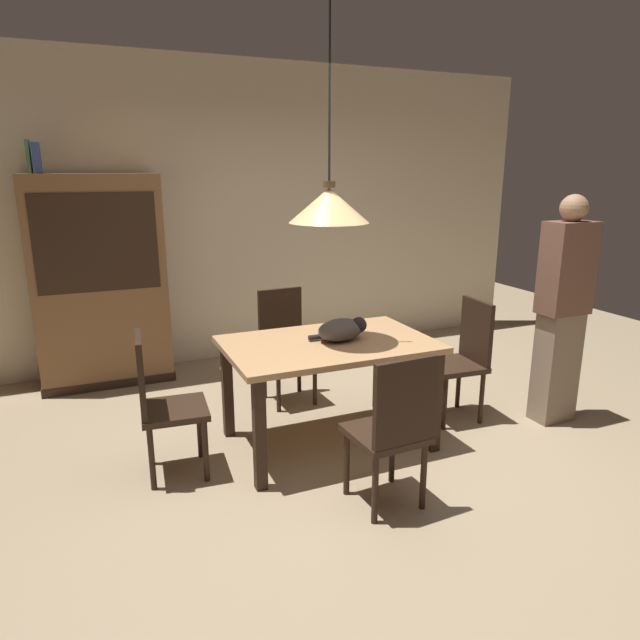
{
  "coord_description": "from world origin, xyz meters",
  "views": [
    {
      "loc": [
        -1.52,
        -2.89,
        1.88
      ],
      "look_at": [
        -0.01,
        0.64,
        0.85
      ],
      "focal_mm": 31.55,
      "sensor_mm": 36.0,
      "label": 1
    }
  ],
  "objects_px": {
    "chair_left_side": "(161,399)",
    "chair_near_front": "(394,426)",
    "dining_table": "(328,356)",
    "chair_far_back": "(285,340)",
    "cat_sleeping": "(342,329)",
    "pendant_lamp": "(329,205)",
    "chair_right_side": "(463,354)",
    "book_green_slim": "(29,157)",
    "book_blue_wide": "(37,158)",
    "hutch_bookcase": "(101,286)",
    "person_standing": "(562,311)"
  },
  "relations": [
    {
      "from": "chair_left_side",
      "to": "chair_near_front",
      "type": "distance_m",
      "value": 1.44
    },
    {
      "from": "dining_table",
      "to": "chair_far_back",
      "type": "height_order",
      "value": "chair_far_back"
    },
    {
      "from": "cat_sleeping",
      "to": "pendant_lamp",
      "type": "relative_size",
      "value": 0.3
    },
    {
      "from": "dining_table",
      "to": "cat_sleeping",
      "type": "bearing_deg",
      "value": -4.53
    },
    {
      "from": "chair_right_side",
      "to": "pendant_lamp",
      "type": "relative_size",
      "value": 0.72
    },
    {
      "from": "book_green_slim",
      "to": "book_blue_wide",
      "type": "relative_size",
      "value": 1.08
    },
    {
      "from": "pendant_lamp",
      "to": "hutch_bookcase",
      "type": "height_order",
      "value": "pendant_lamp"
    },
    {
      "from": "chair_right_side",
      "to": "chair_near_front",
      "type": "distance_m",
      "value": 1.42
    },
    {
      "from": "chair_left_side",
      "to": "dining_table",
      "type": "bearing_deg",
      "value": -0.33
    },
    {
      "from": "pendant_lamp",
      "to": "chair_near_front",
      "type": "bearing_deg",
      "value": -89.73
    },
    {
      "from": "chair_left_side",
      "to": "person_standing",
      "type": "height_order",
      "value": "person_standing"
    },
    {
      "from": "dining_table",
      "to": "chair_left_side",
      "type": "xyz_separation_m",
      "value": [
        -1.13,
        0.01,
        -0.14
      ]
    },
    {
      "from": "chair_right_side",
      "to": "hutch_bookcase",
      "type": "height_order",
      "value": "hutch_bookcase"
    },
    {
      "from": "chair_near_front",
      "to": "book_blue_wide",
      "type": "relative_size",
      "value": 3.88
    },
    {
      "from": "chair_left_side",
      "to": "book_blue_wide",
      "type": "bearing_deg",
      "value": 108.05
    },
    {
      "from": "book_blue_wide",
      "to": "dining_table",
      "type": "bearing_deg",
      "value": -47.23
    },
    {
      "from": "chair_far_back",
      "to": "book_green_slim",
      "type": "relative_size",
      "value": 3.58
    },
    {
      "from": "chair_left_side",
      "to": "chair_right_side",
      "type": "bearing_deg",
      "value": -0.31
    },
    {
      "from": "dining_table",
      "to": "book_green_slim",
      "type": "bearing_deg",
      "value": 133.69
    },
    {
      "from": "chair_near_front",
      "to": "cat_sleeping",
      "type": "bearing_deg",
      "value": 83.84
    },
    {
      "from": "chair_near_front",
      "to": "hutch_bookcase",
      "type": "relative_size",
      "value": 0.5
    },
    {
      "from": "hutch_bookcase",
      "to": "book_green_slim",
      "type": "relative_size",
      "value": 7.12
    },
    {
      "from": "dining_table",
      "to": "book_blue_wide",
      "type": "height_order",
      "value": "book_blue_wide"
    },
    {
      "from": "cat_sleeping",
      "to": "book_green_slim",
      "type": "height_order",
      "value": "book_green_slim"
    },
    {
      "from": "chair_far_back",
      "to": "chair_near_front",
      "type": "bearing_deg",
      "value": -89.74
    },
    {
      "from": "chair_far_back",
      "to": "person_standing",
      "type": "xyz_separation_m",
      "value": [
        1.76,
        -1.2,
        0.36
      ]
    },
    {
      "from": "book_green_slim",
      "to": "pendant_lamp",
      "type": "bearing_deg",
      "value": -46.31
    },
    {
      "from": "hutch_bookcase",
      "to": "book_blue_wide",
      "type": "distance_m",
      "value": 1.14
    },
    {
      "from": "pendant_lamp",
      "to": "book_green_slim",
      "type": "bearing_deg",
      "value": 133.69
    },
    {
      "from": "pendant_lamp",
      "to": "book_blue_wide",
      "type": "relative_size",
      "value": 5.42
    },
    {
      "from": "dining_table",
      "to": "book_green_slim",
      "type": "height_order",
      "value": "book_green_slim"
    },
    {
      "from": "book_green_slim",
      "to": "person_standing",
      "type": "height_order",
      "value": "book_green_slim"
    },
    {
      "from": "hutch_bookcase",
      "to": "person_standing",
      "type": "bearing_deg",
      "value": -35.3
    },
    {
      "from": "cat_sleeping",
      "to": "book_green_slim",
      "type": "xyz_separation_m",
      "value": [
        -1.89,
        1.89,
        1.15
      ]
    },
    {
      "from": "chair_right_side",
      "to": "person_standing",
      "type": "relative_size",
      "value": 0.54
    },
    {
      "from": "dining_table",
      "to": "chair_near_front",
      "type": "distance_m",
      "value": 0.89
    },
    {
      "from": "dining_table",
      "to": "chair_near_front",
      "type": "relative_size",
      "value": 1.51
    },
    {
      "from": "cat_sleeping",
      "to": "book_green_slim",
      "type": "bearing_deg",
      "value": 135.09
    },
    {
      "from": "chair_right_side",
      "to": "chair_near_front",
      "type": "height_order",
      "value": "same"
    },
    {
      "from": "chair_left_side",
      "to": "chair_near_front",
      "type": "xyz_separation_m",
      "value": [
        1.13,
        -0.88,
        0.0
      ]
    },
    {
      "from": "chair_far_back",
      "to": "cat_sleeping",
      "type": "bearing_deg",
      "value": -83.44
    },
    {
      "from": "cat_sleeping",
      "to": "chair_right_side",
      "type": "bearing_deg",
      "value": 0.11
    },
    {
      "from": "book_blue_wide",
      "to": "chair_right_side",
      "type": "bearing_deg",
      "value": -33.34
    },
    {
      "from": "chair_near_front",
      "to": "book_blue_wide",
      "type": "height_order",
      "value": "book_blue_wide"
    },
    {
      "from": "dining_table",
      "to": "person_standing",
      "type": "bearing_deg",
      "value": -10.5
    },
    {
      "from": "chair_right_side",
      "to": "pendant_lamp",
      "type": "height_order",
      "value": "pendant_lamp"
    },
    {
      "from": "cat_sleeping",
      "to": "book_blue_wide",
      "type": "bearing_deg",
      "value": 134.22
    },
    {
      "from": "dining_table",
      "to": "chair_right_side",
      "type": "distance_m",
      "value": 1.14
    },
    {
      "from": "book_green_slim",
      "to": "dining_table",
      "type": "bearing_deg",
      "value": -46.31
    },
    {
      "from": "person_standing",
      "to": "chair_right_side",
      "type": "bearing_deg",
      "value": 152.94
    }
  ]
}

